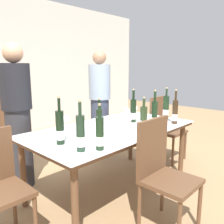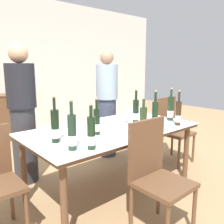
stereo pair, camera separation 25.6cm
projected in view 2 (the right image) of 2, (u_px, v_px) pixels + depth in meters
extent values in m
plane|color=#A37F56|center=(112.00, 189.00, 2.74)|extent=(12.00, 12.00, 0.00)
cube|color=silver|center=(11.00, 66.00, 4.77)|extent=(8.00, 0.10, 2.80)
cylinder|color=brown|center=(64.00, 205.00, 1.82)|extent=(0.06, 0.06, 0.68)
cylinder|color=brown|center=(186.00, 153.00, 2.91)|extent=(0.06, 0.06, 0.68)
cylinder|color=brown|center=(24.00, 170.00, 2.43)|extent=(0.06, 0.06, 0.68)
cylinder|color=brown|center=(137.00, 138.00, 3.52)|extent=(0.06, 0.06, 0.68)
cube|color=brown|center=(112.00, 130.00, 2.60)|extent=(1.85, 0.99, 0.04)
cube|color=white|center=(112.00, 128.00, 2.60)|extent=(1.88, 1.02, 0.01)
cylinder|color=white|center=(119.00, 127.00, 2.31)|extent=(0.19, 0.19, 0.17)
cylinder|color=white|center=(119.00, 119.00, 2.29)|extent=(0.20, 0.20, 0.01)
cylinder|color=#332314|center=(178.00, 113.00, 2.70)|extent=(0.06, 0.06, 0.28)
cylinder|color=white|center=(178.00, 119.00, 2.71)|extent=(0.07, 0.07, 0.08)
cylinder|color=#332314|center=(179.00, 96.00, 2.67)|extent=(0.02, 0.02, 0.11)
cylinder|color=tan|center=(179.00, 91.00, 2.65)|extent=(0.02, 0.02, 0.02)
cylinder|color=black|center=(97.00, 122.00, 2.33)|extent=(0.06, 0.06, 0.26)
cylinder|color=white|center=(97.00, 127.00, 2.34)|extent=(0.06, 0.06, 0.07)
cylinder|color=black|center=(97.00, 104.00, 2.30)|extent=(0.02, 0.02, 0.09)
cylinder|color=tan|center=(96.00, 99.00, 2.29)|extent=(0.02, 0.02, 0.02)
cylinder|color=black|center=(155.00, 116.00, 2.52)|extent=(0.06, 0.06, 0.30)
cylinder|color=silver|center=(155.00, 122.00, 2.53)|extent=(0.07, 0.07, 0.08)
cylinder|color=black|center=(156.00, 97.00, 2.48)|extent=(0.03, 0.03, 0.11)
cylinder|color=tan|center=(156.00, 91.00, 2.47)|extent=(0.02, 0.02, 0.02)
cylinder|color=black|center=(55.00, 126.00, 2.09)|extent=(0.07, 0.07, 0.29)
cylinder|color=white|center=(56.00, 133.00, 2.10)|extent=(0.07, 0.07, 0.08)
cylinder|color=black|center=(54.00, 104.00, 2.05)|extent=(0.02, 0.02, 0.11)
cylinder|color=tan|center=(54.00, 96.00, 2.04)|extent=(0.02, 0.02, 0.02)
cylinder|color=black|center=(136.00, 111.00, 2.83)|extent=(0.07, 0.07, 0.28)
cylinder|color=white|center=(136.00, 116.00, 2.85)|extent=(0.07, 0.07, 0.08)
cylinder|color=black|center=(136.00, 95.00, 2.80)|extent=(0.03, 0.03, 0.11)
cylinder|color=tan|center=(136.00, 90.00, 2.79)|extent=(0.02, 0.02, 0.02)
cylinder|color=black|center=(171.00, 109.00, 2.95)|extent=(0.08, 0.08, 0.30)
cylinder|color=silver|center=(170.00, 114.00, 2.96)|extent=(0.08, 0.08, 0.08)
cylinder|color=black|center=(171.00, 93.00, 2.91)|extent=(0.02, 0.02, 0.09)
cylinder|color=tan|center=(172.00, 88.00, 2.90)|extent=(0.02, 0.02, 0.02)
cylinder|color=#1E3323|center=(72.00, 132.00, 1.89)|extent=(0.07, 0.07, 0.29)
cylinder|color=white|center=(72.00, 140.00, 1.91)|extent=(0.07, 0.07, 0.08)
cylinder|color=#1E3323|center=(71.00, 108.00, 1.86)|extent=(0.03, 0.03, 0.11)
cylinder|color=tan|center=(71.00, 100.00, 1.85)|extent=(0.02, 0.02, 0.02)
cylinder|color=black|center=(91.00, 133.00, 1.91)|extent=(0.07, 0.07, 0.27)
cylinder|color=white|center=(91.00, 140.00, 1.93)|extent=(0.07, 0.07, 0.08)
cylinder|color=black|center=(91.00, 111.00, 1.88)|extent=(0.03, 0.03, 0.09)
cylinder|color=tan|center=(91.00, 104.00, 1.87)|extent=(0.02, 0.02, 0.02)
cylinder|color=#28381E|center=(143.00, 119.00, 2.48)|extent=(0.08, 0.08, 0.25)
cylinder|color=white|center=(143.00, 124.00, 2.49)|extent=(0.08, 0.08, 0.07)
cylinder|color=#28381E|center=(144.00, 103.00, 2.45)|extent=(0.03, 0.03, 0.09)
cylinder|color=tan|center=(144.00, 98.00, 2.44)|extent=(0.02, 0.02, 0.02)
cylinder|color=white|center=(129.00, 125.00, 2.75)|extent=(0.07, 0.07, 0.00)
cylinder|color=white|center=(129.00, 122.00, 2.74)|extent=(0.01, 0.01, 0.07)
sphere|color=white|center=(129.00, 117.00, 2.73)|extent=(0.07, 0.07, 0.07)
cylinder|color=white|center=(130.00, 119.00, 3.01)|extent=(0.07, 0.07, 0.00)
cylinder|color=white|center=(130.00, 116.00, 3.01)|extent=(0.01, 0.01, 0.08)
sphere|color=white|center=(130.00, 111.00, 2.99)|extent=(0.07, 0.07, 0.07)
cylinder|color=white|center=(70.00, 146.00, 2.00)|extent=(0.07, 0.07, 0.00)
cylinder|color=white|center=(70.00, 142.00, 2.00)|extent=(0.01, 0.01, 0.08)
sphere|color=white|center=(70.00, 134.00, 1.99)|extent=(0.07, 0.07, 0.07)
cylinder|color=white|center=(140.00, 116.00, 3.22)|extent=(0.07, 0.07, 0.00)
cylinder|color=white|center=(140.00, 113.00, 3.21)|extent=(0.01, 0.01, 0.07)
sphere|color=white|center=(140.00, 109.00, 3.20)|extent=(0.08, 0.08, 0.08)
cylinder|color=white|center=(67.00, 128.00, 2.59)|extent=(0.06, 0.06, 0.00)
cylinder|color=white|center=(67.00, 124.00, 2.58)|extent=(0.01, 0.01, 0.08)
sphere|color=white|center=(66.00, 118.00, 2.56)|extent=(0.08, 0.08, 0.08)
cylinder|color=brown|center=(179.00, 154.00, 3.24)|extent=(0.03, 0.03, 0.42)
cylinder|color=brown|center=(193.00, 148.00, 3.47)|extent=(0.03, 0.03, 0.42)
cylinder|color=brown|center=(157.00, 147.00, 3.51)|extent=(0.03, 0.03, 0.42)
cylinder|color=brown|center=(172.00, 142.00, 3.75)|extent=(0.03, 0.03, 0.42)
cube|color=brown|center=(176.00, 133.00, 3.45)|extent=(0.42, 0.42, 0.04)
cube|color=brown|center=(166.00, 113.00, 3.54)|extent=(0.42, 0.04, 0.49)
cylinder|color=brown|center=(194.00, 211.00, 1.97)|extent=(0.03, 0.03, 0.42)
cylinder|color=brown|center=(131.00, 208.00, 2.01)|extent=(0.03, 0.03, 0.42)
cylinder|color=brown|center=(159.00, 193.00, 2.24)|extent=(0.03, 0.03, 0.42)
cube|color=brown|center=(163.00, 184.00, 1.94)|extent=(0.42, 0.42, 0.04)
cube|color=brown|center=(147.00, 148.00, 2.04)|extent=(0.42, 0.04, 0.49)
cylinder|color=brown|center=(27.00, 217.00, 1.88)|extent=(0.03, 0.03, 0.44)
cylinder|color=brown|center=(12.00, 197.00, 2.16)|extent=(0.03, 0.03, 0.44)
cylinder|color=#2D2D33|center=(25.00, 145.00, 2.86)|extent=(0.28, 0.28, 0.92)
cylinder|color=black|center=(21.00, 86.00, 2.73)|extent=(0.33, 0.33, 0.51)
sphere|color=tan|center=(18.00, 53.00, 2.66)|extent=(0.22, 0.22, 0.22)
cylinder|color=#383F56|center=(107.00, 127.00, 3.72)|extent=(0.28, 0.28, 0.90)
cylinder|color=#8C9EB2|center=(107.00, 82.00, 3.59)|extent=(0.33, 0.33, 0.52)
sphere|color=#A37556|center=(107.00, 58.00, 3.52)|extent=(0.20, 0.20, 0.20)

